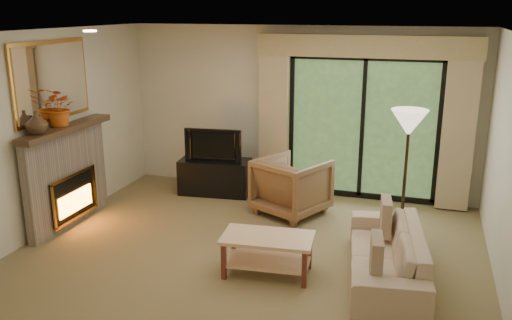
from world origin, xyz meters
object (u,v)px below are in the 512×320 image
(coffee_table, at_px, (268,255))
(armchair, at_px, (292,186))
(media_console, at_px, (215,177))
(sofa, at_px, (386,254))

(coffee_table, bearing_deg, armchair, 90.46)
(media_console, relative_size, armchair, 1.22)
(sofa, bearing_deg, armchair, -144.98)
(sofa, xyz_separation_m, coffee_table, (-1.26, -0.30, -0.06))
(media_console, distance_m, coffee_table, 2.80)
(media_console, xyz_separation_m, coffee_table, (1.55, -2.33, -0.05))
(coffee_table, bearing_deg, sofa, 8.13)
(sofa, height_order, coffee_table, sofa)
(media_console, distance_m, sofa, 3.47)
(armchair, xyz_separation_m, coffee_table, (0.19, -1.86, -0.19))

